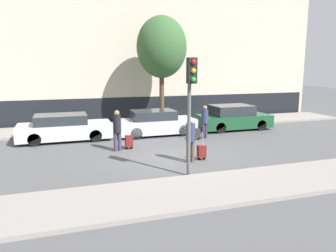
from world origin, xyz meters
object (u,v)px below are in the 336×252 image
object	(u,v)px
pedestrian_right	(205,120)
parked_bicycle	(160,118)
parked_car_2	(233,118)
traffic_light	(191,93)
trolley_left	(129,141)
pedestrian_center	(191,137)
bare_tree_near_crossing	(162,48)
parked_car_0	(64,128)
trolley_right	(197,133)
parked_car_1	(155,123)
pedestrian_left	(117,128)
trolley_center	(202,151)

from	to	relation	value
pedestrian_right	parked_bicycle	world-z (taller)	pedestrian_right
parked_car_2	traffic_light	distance (m)	9.12
trolley_left	pedestrian_right	size ratio (longest dim) A/B	0.69
parked_car_2	pedestrian_center	size ratio (longest dim) A/B	2.40
pedestrian_right	bare_tree_near_crossing	xyz separation A→B (m)	(-1.06, 3.84, 3.73)
parked_car_0	trolley_right	size ratio (longest dim) A/B	3.98
parked_car_1	bare_tree_near_crossing	size ratio (longest dim) A/B	0.64
parked_car_1	parked_car_0	bearing A→B (deg)	178.56
pedestrian_center	traffic_light	bearing A→B (deg)	52.07
trolley_right	trolley_left	bearing A→B (deg)	-168.06
pedestrian_left	bare_tree_near_crossing	size ratio (longest dim) A/B	0.28
parked_bicycle	pedestrian_right	bearing A→B (deg)	-74.33
trolley_left	traffic_light	xyz separation A→B (m)	(1.16, -4.25, 2.39)
pedestrian_right	trolley_right	bearing A→B (deg)	-179.94
trolley_left	pedestrian_center	world-z (taller)	pedestrian_center
trolley_right	parked_bicycle	xyz separation A→B (m)	(-0.61, 4.21, 0.15)
trolley_left	bare_tree_near_crossing	xyz separation A→B (m)	(3.01, 4.78, 4.31)
trolley_center	parked_car_2	bearing A→B (deg)	50.50
pedestrian_left	pedestrian_right	world-z (taller)	pedestrian_left
traffic_light	parked_bicycle	xyz separation A→B (m)	(1.79, 9.21, -2.27)
pedestrian_center	trolley_center	world-z (taller)	pedestrian_center
pedestrian_right	traffic_light	xyz separation A→B (m)	(-2.92, -5.19, 1.80)
parked_car_2	trolley_center	xyz separation A→B (m)	(-4.34, -5.27, -0.31)
parked_car_1	bare_tree_near_crossing	world-z (taller)	bare_tree_near_crossing
parked_car_2	trolley_center	bearing A→B (deg)	-129.50
parked_bicycle	bare_tree_near_crossing	world-z (taller)	bare_tree_near_crossing
parked_car_2	trolley_left	world-z (taller)	parked_car_2
pedestrian_right	parked_car_2	bearing A→B (deg)	14.09
trolley_left	trolley_center	xyz separation A→B (m)	(2.34, -2.57, -0.02)
parked_car_2	trolley_right	distance (m)	3.69
parked_car_1	pedestrian_left	size ratio (longest dim) A/B	2.31
parked_car_0	parked_car_1	distance (m)	4.64
parked_car_1	pedestrian_center	distance (m)	5.31
pedestrian_right	traffic_light	distance (m)	6.22
bare_tree_near_crossing	trolley_left	bearing A→B (deg)	-122.20
parked_car_2	trolley_right	xyz separation A→B (m)	(-3.12, -1.94, -0.31)
parked_bicycle	trolley_center	bearing A→B (deg)	-94.60
parked_car_0	pedestrian_left	xyz separation A→B (m)	(2.14, -2.85, 0.39)
parked_car_2	pedestrian_left	bearing A→B (deg)	-158.49
pedestrian_center	traffic_light	distance (m)	2.43
pedestrian_left	bare_tree_near_crossing	bearing A→B (deg)	-141.18
trolley_left	traffic_light	world-z (taller)	traffic_light
pedestrian_right	parked_car_0	bearing A→B (deg)	145.46
parked_car_2	bare_tree_near_crossing	bearing A→B (deg)	150.42
parked_car_0	parked_car_1	xyz separation A→B (m)	(4.64, -0.12, 0.01)
parked_car_2	bare_tree_near_crossing	size ratio (longest dim) A/B	0.65
pedestrian_left	parked_bicycle	bearing A→B (deg)	-139.73
parked_car_1	pedestrian_center	xyz separation A→B (m)	(-0.16, -5.30, 0.36)
trolley_center	bare_tree_near_crossing	distance (m)	8.56
trolley_center	pedestrian_right	distance (m)	3.96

